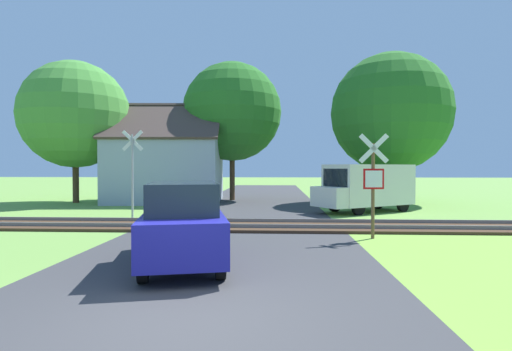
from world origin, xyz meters
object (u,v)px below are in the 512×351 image
object	(u,v)px
crossing_sign_far	(132,167)
tree_center	(232,112)
house	(168,168)
tree_left	(75,115)
parked_car	(183,223)
mail_truck	(366,186)
tree_right	(390,113)
stop_sign_near	(373,180)

from	to	relation	value
crossing_sign_far	tree_center	size ratio (longest dim) A/B	0.41
house	tree_left	bearing A→B (deg)	-171.11
house	parked_car	distance (m)	16.53
mail_truck	tree_left	bearing A→B (deg)	42.79
house	tree_center	xyz separation A→B (m)	(3.87, 1.29, 3.61)
tree_center	parked_car	world-z (taller)	tree_center
house	mail_truck	world-z (taller)	house
tree_left	tree_right	size ratio (longest dim) A/B	0.94
tree_left	tree_center	xyz separation A→B (m)	(9.10, 2.45, 0.44)
crossing_sign_far	tree_right	world-z (taller)	tree_right
mail_truck	parked_car	size ratio (longest dim) A/B	1.20
mail_truck	stop_sign_near	bearing A→B (deg)	136.18
tree_right	mail_truck	bearing A→B (deg)	-116.25
stop_sign_near	parked_car	distance (m)	5.95
house	tree_left	xyz separation A→B (m)	(-5.23, -1.16, 3.17)
crossing_sign_far	tree_right	distance (m)	15.34
house	mail_truck	distance (m)	12.20
crossing_sign_far	tree_right	xyz separation A→B (m)	(12.81, 7.79, 3.26)
tree_center	mail_truck	xyz separation A→B (m)	(7.09, -6.61, -4.44)
stop_sign_near	mail_truck	size ratio (longest dim) A/B	0.60
mail_truck	tree_center	bearing A→B (deg)	14.19
house	tree_center	distance (m)	5.45
tree_left	tree_center	bearing A→B (deg)	15.09
tree_center	tree_right	size ratio (longest dim) A/B	0.99
tree_center	tree_right	world-z (taller)	tree_right
stop_sign_near	crossing_sign_far	size ratio (longest dim) A/B	0.84
house	parked_car	world-z (taller)	house
mail_truck	house	bearing A→B (deg)	31.31
parked_car	tree_right	bearing A→B (deg)	48.15
tree_center	crossing_sign_far	bearing A→B (deg)	-108.98
parked_car	tree_center	bearing A→B (deg)	80.28
tree_left	parked_car	xyz separation A→B (m)	(9.94, -14.64, -4.34)
tree_center	stop_sign_near	bearing A→B (deg)	-67.52
house	stop_sign_near	bearing A→B (deg)	-56.13
mail_truck	tree_right	bearing A→B (deg)	-59.07
tree_center	mail_truck	world-z (taller)	tree_center
house	parked_car	size ratio (longest dim) A/B	1.67
tree_center	parked_car	distance (m)	17.78
tree_center	mail_truck	distance (m)	10.66
house	tree_right	world-z (taller)	tree_right
stop_sign_near	tree_right	bearing A→B (deg)	-109.16
house	tree_right	xyz separation A→B (m)	(13.51, -0.14, 3.30)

